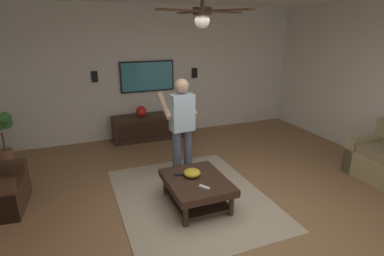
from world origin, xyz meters
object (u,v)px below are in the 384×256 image
(remote_white, at_px, (204,187))
(coffee_table, at_px, (197,186))
(wall_speaker_right, at_px, (95,77))
(ceiling_fan, at_px, (203,14))
(wall_speaker_left, at_px, (194,73))
(media_console, at_px, (152,127))
(remote_black, at_px, (179,175))
(tv, at_px, (147,76))
(person_standing, at_px, (182,123))
(bowl, at_px, (192,173))
(vase_round, at_px, (141,111))
(potted_plant_tall, at_px, (2,131))

(remote_white, bearing_deg, coffee_table, 147.53)
(wall_speaker_right, bearing_deg, ceiling_fan, -165.54)
(wall_speaker_left, bearing_deg, coffee_table, 158.43)
(wall_speaker_right, bearing_deg, wall_speaker_left, -90.00)
(media_console, xyz_separation_m, ceiling_fan, (-3.21, 0.20, 2.24))
(remote_white, bearing_deg, remote_black, 170.59)
(tv, bearing_deg, person_standing, -0.51)
(person_standing, xyz_separation_m, ceiling_fan, (-1.22, 0.18, 1.58))
(coffee_table, height_order, wall_speaker_left, wall_speaker_left)
(coffee_table, distance_m, bowl, 0.19)
(wall_speaker_right, bearing_deg, person_standing, -154.39)
(coffee_table, distance_m, wall_speaker_right, 3.46)
(person_standing, xyz_separation_m, remote_black, (-0.70, 0.30, -0.52))
(tv, relative_size, remote_black, 7.85)
(remote_white, distance_m, vase_round, 3.12)
(media_console, relative_size, bowl, 7.16)
(person_standing, xyz_separation_m, vase_round, (1.96, 0.21, -0.27))
(bowl, bearing_deg, remote_black, 60.52)
(bowl, distance_m, wall_speaker_left, 3.41)
(vase_round, relative_size, ceiling_fan, 0.19)
(person_standing, height_order, vase_round, person_standing)
(potted_plant_tall, xyz_separation_m, wall_speaker_right, (0.40, -1.74, 0.83))
(person_standing, height_order, wall_speaker_left, person_standing)
(person_standing, relative_size, remote_black, 10.93)
(person_standing, bearing_deg, potted_plant_tall, 52.33)
(potted_plant_tall, height_order, remote_black, potted_plant_tall)
(tv, bearing_deg, ceiling_fan, -3.35)
(coffee_table, distance_m, potted_plant_tall, 3.86)
(person_standing, xyz_separation_m, remote_white, (-1.15, 0.11, -0.52))
(wall_speaker_left, bearing_deg, vase_round, 101.99)
(remote_black, xyz_separation_m, vase_round, (2.66, -0.09, 0.25))
(tv, height_order, person_standing, tv)
(ceiling_fan, bearing_deg, wall_speaker_left, -20.73)
(vase_round, bearing_deg, coffee_table, -177.92)
(coffee_table, bearing_deg, remote_black, 45.10)
(media_console, relative_size, tv, 1.44)
(coffee_table, distance_m, ceiling_fan, 2.24)
(media_console, height_order, bowl, media_console)
(potted_plant_tall, bearing_deg, wall_speaker_left, -84.28)
(media_console, height_order, potted_plant_tall, potted_plant_tall)
(potted_plant_tall, height_order, wall_speaker_right, wall_speaker_right)
(ceiling_fan, bearing_deg, wall_speaker_right, 14.46)
(potted_plant_tall, xyz_separation_m, bowl, (-2.64, -2.68, -0.12))
(coffee_table, bearing_deg, bowl, 16.06)
(wall_speaker_left, bearing_deg, remote_white, 159.94)
(vase_round, bearing_deg, wall_speaker_right, 71.75)
(remote_black, bearing_deg, wall_speaker_left, -97.82)
(wall_speaker_right, bearing_deg, potted_plant_tall, 102.81)
(media_console, xyz_separation_m, vase_round, (-0.03, 0.23, 0.39))
(bowl, relative_size, remote_white, 1.58)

